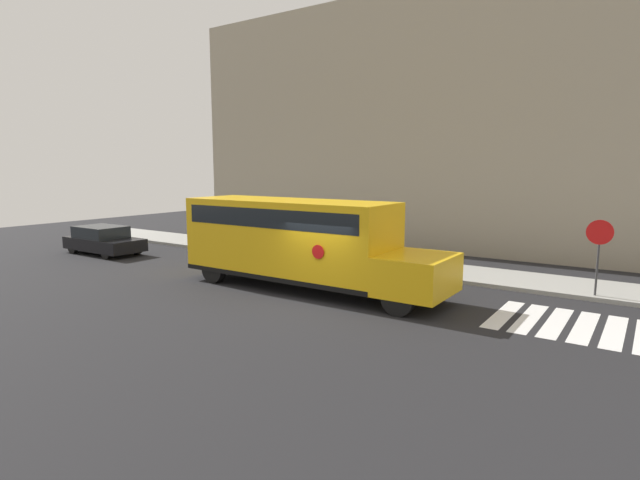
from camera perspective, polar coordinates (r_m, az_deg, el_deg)
name	(u,v)px	position (r m, az deg, el deg)	size (l,w,h in m)	color
ground_plane	(319,303)	(15.95, -0.11, -7.17)	(60.00, 60.00, 0.00)	black
sidewalk_strip	(405,267)	(21.47, 9.72, -3.05)	(44.00, 3.00, 0.15)	#9E9E99
building_backdrop	(462,123)	(27.21, 15.91, 12.78)	(32.00, 4.00, 13.05)	#9E937F
crosswalk_stripes	(584,327)	(15.36, 27.97, -8.76)	(4.70, 3.20, 0.01)	white
school_bus	(298,239)	(17.52, -2.53, 0.15)	(9.81, 2.57, 3.12)	yellow
parked_car	(103,240)	(26.94, -23.52, -0.01)	(4.29, 1.88, 1.37)	black
stop_sign	(599,246)	(18.22, 29.25, -0.62)	(0.79, 0.10, 2.61)	#38383A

